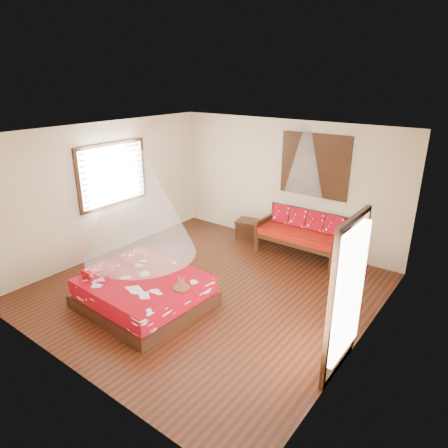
% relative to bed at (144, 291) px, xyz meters
% --- Properties ---
extents(room, '(5.54, 5.54, 2.84)m').
position_rel_bed_xyz_m(room, '(0.52, 1.06, 1.15)').
color(room, black).
rests_on(room, ground).
extents(bed, '(2.01, 1.83, 0.63)m').
position_rel_bed_xyz_m(bed, '(0.00, 0.00, 0.00)').
color(bed, black).
rests_on(bed, floor).
extents(daybed, '(1.85, 0.82, 0.96)m').
position_rel_bed_xyz_m(daybed, '(1.21, 3.45, 0.27)').
color(daybed, black).
rests_on(daybed, floor).
extents(storage_chest, '(0.72, 0.59, 0.45)m').
position_rel_bed_xyz_m(storage_chest, '(-0.16, 3.51, -0.02)').
color(storage_chest, black).
rests_on(storage_chest, floor).
extents(shutter_panel, '(1.52, 0.06, 1.32)m').
position_rel_bed_xyz_m(shutter_panel, '(1.21, 3.78, 1.65)').
color(shutter_panel, black).
rests_on(shutter_panel, wall_back).
extents(window_left, '(0.10, 1.74, 1.34)m').
position_rel_bed_xyz_m(window_left, '(-2.18, 1.26, 1.45)').
color(window_left, black).
rests_on(window_left, wall_left).
extents(glazed_door, '(0.08, 1.02, 2.16)m').
position_rel_bed_xyz_m(glazed_door, '(3.24, 0.46, 0.82)').
color(glazed_door, black).
rests_on(glazed_door, floor).
extents(wine_tray, '(0.26, 0.26, 0.21)m').
position_rel_bed_xyz_m(wine_tray, '(0.75, 0.14, 0.31)').
color(wine_tray, brown).
rests_on(wine_tray, bed).
extents(mosquito_net_main, '(1.79, 1.79, 1.80)m').
position_rel_bed_xyz_m(mosquito_net_main, '(0.02, -0.00, 1.60)').
color(mosquito_net_main, white).
rests_on(mosquito_net_main, ceiling).
extents(mosquito_net_daybed, '(0.84, 0.84, 1.50)m').
position_rel_bed_xyz_m(mosquito_net_daybed, '(1.21, 3.31, 1.75)').
color(mosquito_net_daybed, white).
rests_on(mosquito_net_daybed, ceiling).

